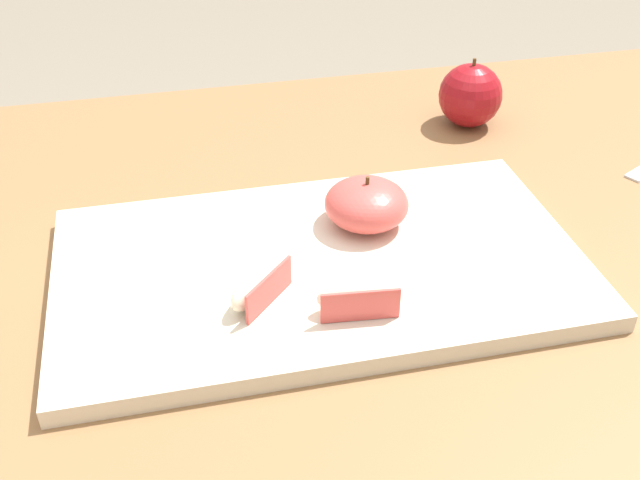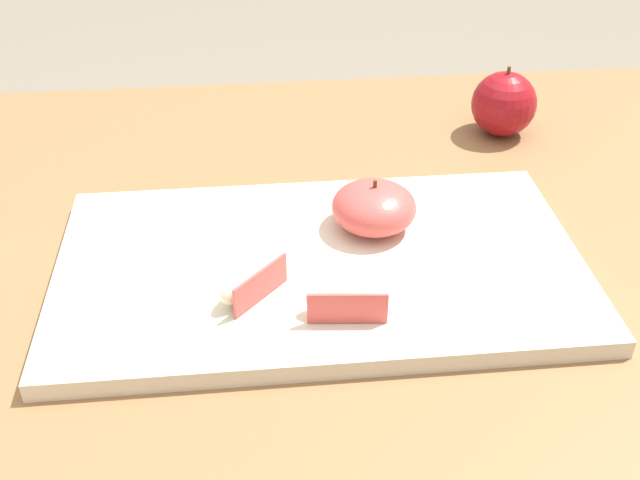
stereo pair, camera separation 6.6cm
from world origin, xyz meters
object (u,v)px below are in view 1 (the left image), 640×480
at_px(whole_apple_red_delicious, 470,95).
at_px(apple_wedge_near_knife, 358,297).
at_px(cutting_board, 320,266).
at_px(apple_half_skin_up, 367,204).
at_px(apple_wedge_front, 258,285).

bearing_deg(whole_apple_red_delicious, apple_wedge_near_knife, -124.57).
relative_size(cutting_board, apple_half_skin_up, 5.89).
distance_m(cutting_board, whole_apple_red_delicious, 0.35).
relative_size(apple_half_skin_up, apple_wedge_front, 1.23).
distance_m(apple_wedge_near_knife, whole_apple_red_delicious, 0.40).
bearing_deg(cutting_board, whole_apple_red_delicious, 46.39).
relative_size(apple_wedge_front, whole_apple_red_delicious, 0.77).
distance_m(apple_half_skin_up, whole_apple_red_delicious, 0.28).
xyz_separation_m(apple_wedge_near_knife, whole_apple_red_delicious, (0.23, 0.33, 0.01)).
bearing_deg(cutting_board, apple_wedge_near_knife, -79.77).
bearing_deg(apple_wedge_front, apple_half_skin_up, 37.44).
bearing_deg(whole_apple_red_delicious, apple_wedge_front, -135.59).
relative_size(apple_half_skin_up, whole_apple_red_delicious, 0.94).
height_order(cutting_board, apple_wedge_front, apple_wedge_front).
height_order(apple_wedge_front, whole_apple_red_delicious, whole_apple_red_delicious).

